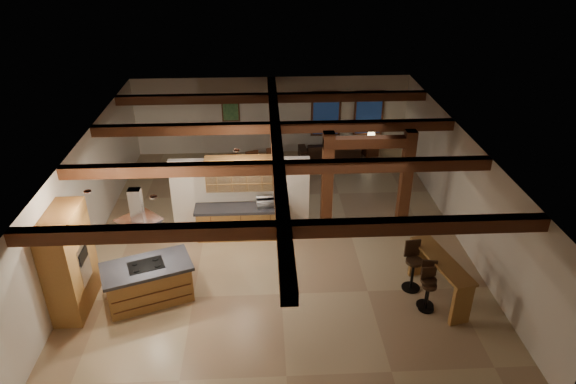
# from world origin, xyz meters

# --- Properties ---
(ground) EXTENTS (12.00, 12.00, 0.00)m
(ground) POSITION_xyz_m (0.00, 0.00, 0.00)
(ground) COLOR tan
(ground) RESTS_ON ground
(room_walls) EXTENTS (12.00, 12.00, 12.00)m
(room_walls) POSITION_xyz_m (0.00, 0.00, 1.78)
(room_walls) COLOR beige
(room_walls) RESTS_ON ground
(ceiling_beams) EXTENTS (10.00, 12.00, 0.28)m
(ceiling_beams) POSITION_xyz_m (0.00, 0.00, 2.76)
(ceiling_beams) COLOR #431F10
(ceiling_beams) RESTS_ON room_walls
(timber_posts) EXTENTS (2.50, 0.30, 2.90)m
(timber_posts) POSITION_xyz_m (2.50, 0.50, 1.76)
(timber_posts) COLOR #431F10
(timber_posts) RESTS_ON ground
(partition_wall) EXTENTS (3.80, 0.18, 2.20)m
(partition_wall) POSITION_xyz_m (-1.00, 0.50, 1.10)
(partition_wall) COLOR beige
(partition_wall) RESTS_ON ground
(pantry_cabinet) EXTENTS (0.67, 1.60, 2.40)m
(pantry_cabinet) POSITION_xyz_m (-4.67, -2.60, 1.20)
(pantry_cabinet) COLOR olive
(pantry_cabinet) RESTS_ON ground
(back_counter) EXTENTS (2.50, 0.66, 0.94)m
(back_counter) POSITION_xyz_m (-1.00, 0.11, 0.48)
(back_counter) COLOR olive
(back_counter) RESTS_ON ground
(upper_display_cabinet) EXTENTS (1.80, 0.36, 0.95)m
(upper_display_cabinet) POSITION_xyz_m (-1.00, 0.31, 1.85)
(upper_display_cabinet) COLOR olive
(upper_display_cabinet) RESTS_ON partition_wall
(range_hood) EXTENTS (1.10, 1.10, 1.40)m
(range_hood) POSITION_xyz_m (-3.05, -2.50, 1.78)
(range_hood) COLOR silver
(range_hood) RESTS_ON room_walls
(back_windows) EXTENTS (2.70, 0.07, 1.70)m
(back_windows) POSITION_xyz_m (2.80, 5.93, 1.50)
(back_windows) COLOR #431F10
(back_windows) RESTS_ON room_walls
(framed_art) EXTENTS (0.65, 0.05, 0.85)m
(framed_art) POSITION_xyz_m (-1.50, 5.94, 1.70)
(framed_art) COLOR #431F10
(framed_art) RESTS_ON room_walls
(recessed_cans) EXTENTS (3.16, 2.46, 0.03)m
(recessed_cans) POSITION_xyz_m (-2.53, -1.93, 2.87)
(recessed_cans) COLOR silver
(recessed_cans) RESTS_ON room_walls
(kitchen_island) EXTENTS (2.22, 1.67, 0.98)m
(kitchen_island) POSITION_xyz_m (-3.05, -2.50, 0.49)
(kitchen_island) COLOR olive
(kitchen_island) RESTS_ON ground
(dining_table) EXTENTS (2.09, 1.24, 0.71)m
(dining_table) POSITION_xyz_m (-0.56, 2.80, 0.36)
(dining_table) COLOR #3C160F
(dining_table) RESTS_ON ground
(sofa) EXTENTS (2.27, 1.01, 0.65)m
(sofa) POSITION_xyz_m (2.09, 5.29, 0.32)
(sofa) COLOR black
(sofa) RESTS_ON ground
(microwave) EXTENTS (0.50, 0.36, 0.26)m
(microwave) POSITION_xyz_m (-0.32, 0.11, 1.07)
(microwave) COLOR silver
(microwave) RESTS_ON back_counter
(bar_counter) EXTENTS (0.97, 2.11, 1.08)m
(bar_counter) POSITION_xyz_m (3.63, -2.77, 0.73)
(bar_counter) COLOR olive
(bar_counter) RESTS_ON ground
(side_table) EXTENTS (0.59, 0.59, 0.60)m
(side_table) POSITION_xyz_m (3.67, 5.51, 0.30)
(side_table) COLOR #431F10
(side_table) RESTS_ON ground
(table_lamp) EXTENTS (0.30, 0.30, 0.35)m
(table_lamp) POSITION_xyz_m (3.67, 5.51, 0.85)
(table_lamp) COLOR black
(table_lamp) RESTS_ON side_table
(bar_stool_a) EXTENTS (0.40, 0.42, 1.14)m
(bar_stool_a) POSITION_xyz_m (3.29, -3.02, 0.58)
(bar_stool_a) COLOR black
(bar_stool_a) RESTS_ON ground
(bar_stool_b) EXTENTS (0.37, 0.37, 1.05)m
(bar_stool_b) POSITION_xyz_m (3.27, -3.14, 0.53)
(bar_stool_b) COLOR black
(bar_stool_b) RESTS_ON ground
(bar_stool_c) EXTENTS (0.44, 0.45, 1.25)m
(bar_stool_c) POSITION_xyz_m (3.11, -2.38, 0.64)
(bar_stool_c) COLOR black
(bar_stool_c) RESTS_ON ground
(dining_chairs) EXTENTS (2.36, 2.36, 1.22)m
(dining_chairs) POSITION_xyz_m (-0.56, 2.80, 0.62)
(dining_chairs) COLOR #431F10
(dining_chairs) RESTS_ON ground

